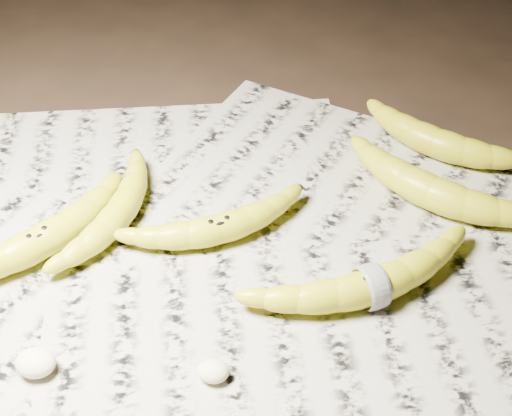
% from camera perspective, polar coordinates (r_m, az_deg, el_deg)
% --- Properties ---
extents(ground, '(3.00, 3.00, 0.00)m').
position_cam_1_polar(ground, '(0.75, -2.20, -4.56)').
color(ground, black).
rests_on(ground, ground).
extents(newspaper_patch, '(0.90, 0.70, 0.01)m').
position_cam_1_polar(newspaper_patch, '(0.73, -3.71, -6.03)').
color(newspaper_patch, '#A19D8A').
rests_on(newspaper_patch, ground).
extents(banana_left_a, '(0.17, 0.21, 0.04)m').
position_cam_1_polar(banana_left_a, '(0.77, -17.04, -2.49)').
color(banana_left_a, yellow).
rests_on(banana_left_a, newspaper_patch).
extents(banana_left_b, '(0.08, 0.18, 0.03)m').
position_cam_1_polar(banana_left_b, '(0.78, -10.94, -0.20)').
color(banana_left_b, yellow).
rests_on(banana_left_b, newspaper_patch).
extents(banana_center, '(0.18, 0.14, 0.03)m').
position_cam_1_polar(banana_center, '(0.75, -3.01, -1.48)').
color(banana_center, yellow).
rests_on(banana_center, newspaper_patch).
extents(banana_taped, '(0.22, 0.17, 0.04)m').
position_cam_1_polar(banana_taped, '(0.70, 9.22, -6.03)').
color(banana_taped, yellow).
rests_on(banana_taped, newspaper_patch).
extents(banana_upper_a, '(0.22, 0.15, 0.04)m').
position_cam_1_polar(banana_upper_a, '(0.81, 13.99, 1.40)').
color(banana_upper_a, yellow).
rests_on(banana_upper_a, newspaper_patch).
extents(banana_upper_b, '(0.19, 0.13, 0.04)m').
position_cam_1_polar(banana_upper_b, '(0.89, 14.28, 5.28)').
color(banana_upper_b, yellow).
rests_on(banana_upper_b, newspaper_patch).
extents(measuring_tape, '(0.03, 0.04, 0.05)m').
position_cam_1_polar(measuring_tape, '(0.70, 9.22, -6.03)').
color(measuring_tape, white).
rests_on(measuring_tape, newspaper_patch).
extents(flesh_chunk_a, '(0.04, 0.03, 0.02)m').
position_cam_1_polar(flesh_chunk_a, '(0.68, -17.30, -11.55)').
color(flesh_chunk_a, beige).
rests_on(flesh_chunk_a, newspaper_patch).
extents(flesh_chunk_c, '(0.03, 0.02, 0.02)m').
position_cam_1_polar(flesh_chunk_c, '(0.64, -3.47, -12.71)').
color(flesh_chunk_c, beige).
rests_on(flesh_chunk_c, newspaper_patch).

